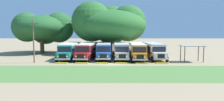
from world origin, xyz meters
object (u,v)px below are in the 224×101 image
object	(u,v)px
parked_bus_slot_3	(121,50)
parked_bus_slot_5	(153,50)
waiting_shelter	(192,47)
broad_shade_tree	(111,24)
parked_bus_slot_1	(87,50)
secondary_tree	(44,28)
parked_bus_slot_2	(104,50)
parked_bus_slot_0	(70,50)
parked_bus_slot_4	(137,50)
utility_pole	(34,40)

from	to	relation	value
parked_bus_slot_3	parked_bus_slot_5	xyz separation A→B (m)	(6.06, 0.18, 0.00)
waiting_shelter	broad_shade_tree	bearing A→B (deg)	134.69
parked_bus_slot_1	secondary_tree	distance (m)	15.70
parked_bus_slot_1	parked_bus_slot_2	distance (m)	3.10
parked_bus_slot_0	parked_bus_slot_2	distance (m)	6.34
parked_bus_slot_4	parked_bus_slot_0	bearing A→B (deg)	-90.59
parked_bus_slot_0	parked_bus_slot_2	world-z (taller)	same
parked_bus_slot_3	utility_pole	world-z (taller)	utility_pole
parked_bus_slot_2	waiting_shelter	bearing A→B (deg)	71.70
broad_shade_tree	secondary_tree	world-z (taller)	broad_shade_tree
broad_shade_tree	utility_pole	distance (m)	19.41
parked_bus_slot_4	secondary_tree	bearing A→B (deg)	-114.66
parked_bus_slot_5	secondary_tree	bearing A→B (deg)	-113.94
parked_bus_slot_1	parked_bus_slot_2	bearing A→B (deg)	100.71
parked_bus_slot_0	broad_shade_tree	distance (m)	12.94
parked_bus_slot_4	waiting_shelter	distance (m)	9.32
parked_bus_slot_5	parked_bus_slot_4	bearing A→B (deg)	-76.70
parked_bus_slot_0	waiting_shelter	size ratio (longest dim) A/B	3.01
utility_pole	parked_bus_slot_4	bearing A→B (deg)	16.46
parked_bus_slot_1	secondary_tree	size ratio (longest dim) A/B	0.82
parked_bus_slot_5	waiting_shelter	size ratio (longest dim) A/B	3.02
parked_bus_slot_3	secondary_tree	bearing A→B (deg)	-119.90
parked_bus_slot_2	parked_bus_slot_5	distance (m)	9.14
parked_bus_slot_2	utility_pole	xyz separation A→B (m)	(-10.87, -5.89, 2.07)
parked_bus_slot_3	broad_shade_tree	distance (m)	10.80
parked_bus_slot_0	parked_bus_slot_1	size ratio (longest dim) A/B	0.99
parked_bus_slot_3	parked_bus_slot_2	bearing A→B (deg)	-95.02
parked_bus_slot_1	secondary_tree	bearing A→B (deg)	-127.18
broad_shade_tree	utility_pole	xyz separation A→B (m)	(-11.94, -15.01, -2.92)
parked_bus_slot_5	secondary_tree	xyz separation A→B (m)	(-23.60, 9.67, 4.21)
parked_bus_slot_3	parked_bus_slot_4	distance (m)	3.10
parked_bus_slot_3	waiting_shelter	world-z (taller)	parked_bus_slot_3
parked_bus_slot_4	waiting_shelter	size ratio (longest dim) A/B	3.02
parked_bus_slot_0	parked_bus_slot_5	world-z (taller)	same
parked_bus_slot_3	parked_bus_slot_5	bearing A→B (deg)	91.12
parked_bus_slot_3	parked_bus_slot_4	bearing A→B (deg)	77.68
secondary_tree	waiting_shelter	bearing A→B (deg)	-25.98
parked_bus_slot_5	waiting_shelter	bearing A→B (deg)	48.90
waiting_shelter	parked_bus_slot_5	bearing A→B (deg)	140.56
parked_bus_slot_0	parked_bus_slot_3	bearing A→B (deg)	89.97
parked_bus_slot_5	utility_pole	world-z (taller)	utility_pole
broad_shade_tree	parked_bus_slot_4	bearing A→B (deg)	-63.28
parked_bus_slot_1	waiting_shelter	size ratio (longest dim) A/B	3.04
parked_bus_slot_2	parked_bus_slot_5	xyz separation A→B (m)	(9.14, -0.06, 0.00)
broad_shade_tree	waiting_shelter	world-z (taller)	broad_shade_tree
parked_bus_slot_2	broad_shade_tree	size ratio (longest dim) A/B	0.65
parked_bus_slot_0	parked_bus_slot_3	size ratio (longest dim) A/B	1.00
parked_bus_slot_2	utility_pole	bearing A→B (deg)	-62.53
secondary_tree	parked_bus_slot_3	bearing A→B (deg)	-29.32
utility_pole	parked_bus_slot_5	bearing A→B (deg)	16.24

